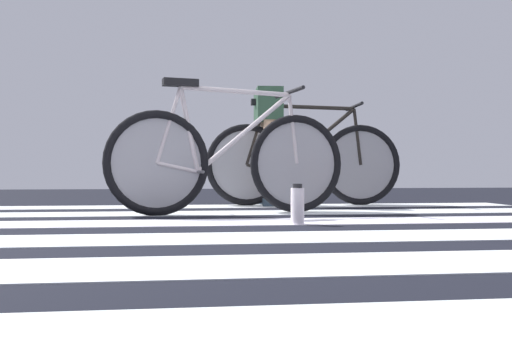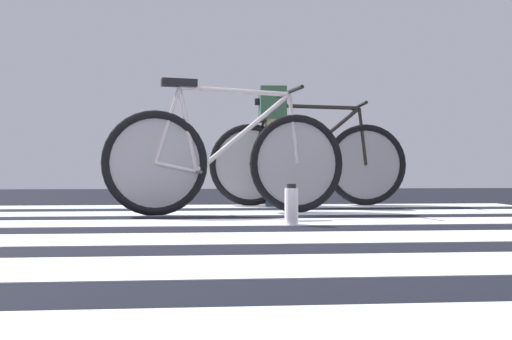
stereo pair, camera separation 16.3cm
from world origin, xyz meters
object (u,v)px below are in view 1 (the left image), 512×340
at_px(cyclist_2_of_2, 269,130).
at_px(bicycle_2_of_2, 304,162).
at_px(bicycle_1_of_2, 229,159).
at_px(water_bottle, 297,205).

bearing_deg(cyclist_2_of_2, bicycle_2_of_2, 0.00).
bearing_deg(bicycle_1_of_2, bicycle_2_of_2, 40.31).
height_order(cyclist_2_of_2, water_bottle, cyclist_2_of_2).
distance_m(bicycle_2_of_2, water_bottle, 1.81).
bearing_deg(water_bottle, bicycle_1_of_2, 112.08).
height_order(bicycle_2_of_2, water_bottle, bicycle_2_of_2).
bearing_deg(water_bottle, cyclist_2_of_2, 87.12).
distance_m(bicycle_2_of_2, cyclist_2_of_2, 0.42).
relative_size(bicycle_1_of_2, bicycle_2_of_2, 0.99).
xyz_separation_m(bicycle_1_of_2, cyclist_2_of_2, (0.42, 0.94, 0.28)).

